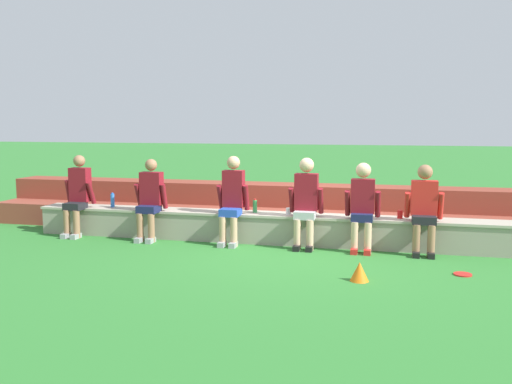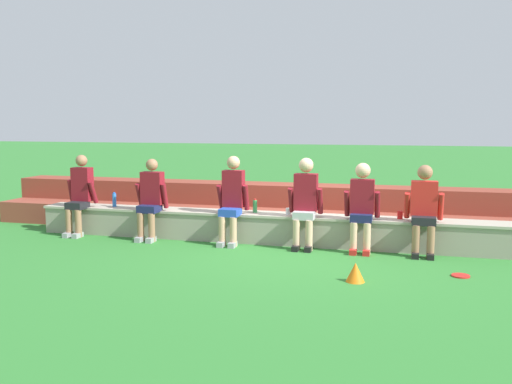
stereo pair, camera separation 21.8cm
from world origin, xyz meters
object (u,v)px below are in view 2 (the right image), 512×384
water_bottle_mid_right (255,206)px  frisbee (461,276)px  person_far_right (362,204)px  person_rightmost_edge (424,207)px  person_left_of_center (151,197)px  person_right_of_center (305,200)px  water_bottle_mid_left (114,200)px  plastic_cup_left_end (400,215)px  sports_cone (355,272)px  plastic_cup_middle (288,211)px  person_center (232,198)px  person_far_left (80,193)px

water_bottle_mid_right → frisbee: size_ratio=0.99×
person_far_right → person_rightmost_edge: person_far_right is taller
person_left_of_center → person_far_right: 3.48m
person_right_of_center → water_bottle_mid_right: size_ratio=6.20×
person_far_right → person_rightmost_edge: bearing=1.9°
water_bottle_mid_right → frisbee: bearing=-23.8°
person_rightmost_edge → frisbee: 1.37m
water_bottle_mid_left → plastic_cup_left_end: size_ratio=2.01×
sports_cone → person_left_of_center: bearing=155.0°
water_bottle_mid_left → plastic_cup_middle: bearing=-0.6°
person_left_of_center → plastic_cup_left_end: size_ratio=10.67×
person_center → frisbee: 3.65m
frisbee → water_bottle_mid_right: bearing=156.2°
water_bottle_mid_right → frisbee: 3.43m
person_far_right → water_bottle_mid_right: 1.78m
person_rightmost_edge → water_bottle_mid_left: size_ratio=5.23×
plastic_cup_middle → person_left_of_center: bearing=-174.1°
person_left_of_center → person_right_of_center: person_right_of_center is taller
water_bottle_mid_left → plastic_cup_left_end: water_bottle_mid_left is taller
person_far_left → water_bottle_mid_right: 3.10m
person_center → person_far_right: 2.07m
person_left_of_center → water_bottle_mid_left: (-0.83, 0.27, -0.11)m
person_right_of_center → water_bottle_mid_right: 0.94m
person_left_of_center → sports_cone: size_ratio=5.63×
person_far_left → plastic_cup_middle: bearing=3.1°
water_bottle_mid_left → person_right_of_center: bearing=-4.1°
person_right_of_center → plastic_cup_middle: bearing=145.1°
plastic_cup_left_end → plastic_cup_middle: (-1.74, -0.04, -0.01)m
water_bottle_mid_left → water_bottle_mid_right: 2.55m
sports_cone → plastic_cup_left_end: bearing=75.2°
person_right_of_center → plastic_cup_left_end: bearing=10.2°
plastic_cup_middle → sports_cone: size_ratio=0.45×
person_left_of_center → person_far_right: (3.48, 0.00, 0.01)m
person_far_left → plastic_cup_left_end: 5.41m
person_rightmost_edge → frisbee: (0.44, -1.09, -0.71)m
sports_cone → water_bottle_mid_right: bearing=132.8°
person_center → frisbee: (3.41, -1.10, -0.74)m
frisbee → person_rightmost_edge: bearing=112.0°
person_right_of_center → person_far_right: person_right_of_center is taller
frisbee → sports_cone: (-1.28, -0.59, 0.11)m
frisbee → person_center: bearing=162.1°
frisbee → plastic_cup_middle: bearing=152.7°
person_center → person_far_left: bearing=-180.0°
person_left_of_center → person_center: 1.41m
person_far_left → person_right_of_center: bearing=-0.2°
person_right_of_center → water_bottle_mid_right: bearing=162.4°
person_far_right → water_bottle_mid_left: person_far_right is taller
person_left_of_center → water_bottle_mid_left: person_left_of_center is taller
person_left_of_center → plastic_cup_left_end: person_left_of_center is taller
plastic_cup_middle → person_right_of_center: bearing=-34.9°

